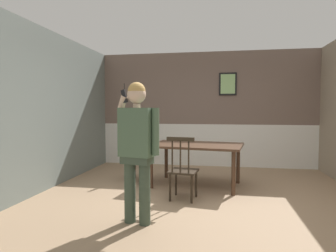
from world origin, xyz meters
The scene contains 7 objects.
ground_plane centered at (0.00, 0.00, 0.00)m, with size 6.17×6.17×0.00m, color #9E7F60.
room_back_partition centered at (0.00, 2.81, 1.36)m, with size 5.37×0.17×2.82m.
room_left_partition centered at (-2.68, -0.01, 1.41)m, with size 0.13×5.61×2.82m.
dining_table centered at (-0.08, 0.81, 0.69)m, with size 1.78×1.27×0.77m.
chair_near_window centered at (-0.21, -0.09, 0.47)m, with size 0.47×0.47×1.00m.
chair_by_doorway centered at (-1.28, 0.99, 0.45)m, with size 0.50×0.50×0.90m.
person_figure centered at (-0.64, -1.13, 1.01)m, with size 0.57×0.31×1.74m.
Camera 1 is at (0.36, -4.61, 1.42)m, focal length 31.62 mm.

